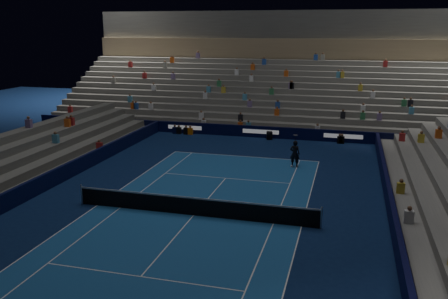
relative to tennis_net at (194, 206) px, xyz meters
name	(u,v)px	position (x,y,z in m)	size (l,w,h in m)	color
ground	(194,215)	(0.00, 0.00, -0.50)	(90.00, 90.00, 0.00)	#0B1C45
court_surface	(194,215)	(0.00, 0.00, -0.50)	(10.97, 23.77, 0.01)	#1B5294
sponsor_barrier_far	(261,132)	(0.00, 18.50, 0.00)	(44.00, 0.25, 1.00)	black
sponsor_barrier_east	(395,226)	(9.70, 0.00, 0.00)	(0.25, 37.00, 1.00)	#080932
sponsor_barrier_west	(29,190)	(-9.70, 0.00, 0.00)	(0.25, 37.00, 1.00)	black
grandstand_main	(278,87)	(0.00, 27.90, 2.87)	(44.00, 15.20, 11.20)	slate
tennis_net	(194,206)	(0.00, 0.00, 0.00)	(12.90, 0.10, 1.10)	#B2B2B7
tennis_player	(295,154)	(3.93, 10.14, 0.43)	(0.68, 0.45, 1.88)	black
broadcast_camera	(269,135)	(0.84, 17.99, -0.17)	(0.61, 1.01, 0.66)	black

